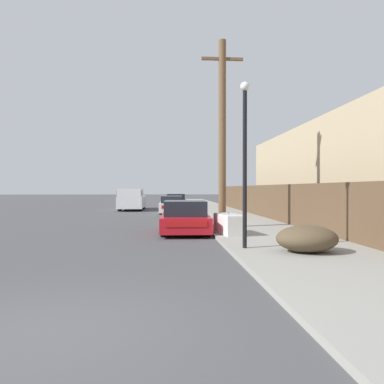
# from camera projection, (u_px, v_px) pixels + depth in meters

# --- Properties ---
(ground_plane) EXTENTS (220.00, 220.00, 0.00)m
(ground_plane) POSITION_uv_depth(u_px,v_px,m) (47.00, 335.00, 4.56)
(ground_plane) COLOR #444447
(sidewalk_curb) EXTENTS (4.20, 63.00, 0.12)m
(sidewalk_curb) POSITION_uv_depth(u_px,v_px,m) (216.00, 211.00, 28.37)
(sidewalk_curb) COLOR gray
(sidewalk_curb) RESTS_ON ground
(discarded_fridge) EXTENTS (0.91, 1.83, 0.76)m
(discarded_fridge) POSITION_uv_depth(u_px,v_px,m) (229.00, 224.00, 13.73)
(discarded_fridge) COLOR silver
(discarded_fridge) RESTS_ON sidewalk_curb
(parked_sports_car_red) EXTENTS (2.01, 4.10, 1.31)m
(parked_sports_car_red) POSITION_uv_depth(u_px,v_px,m) (185.00, 218.00, 15.02)
(parked_sports_car_red) COLOR red
(parked_sports_car_red) RESTS_ON ground
(car_parked_mid) EXTENTS (1.80, 4.61, 1.26)m
(car_parked_mid) POSITION_uv_depth(u_px,v_px,m) (172.00, 205.00, 27.22)
(car_parked_mid) COLOR silver
(car_parked_mid) RESTS_ON ground
(car_parked_far) EXTENTS (2.06, 4.54, 1.29)m
(car_parked_far) POSITION_uv_depth(u_px,v_px,m) (175.00, 201.00, 35.17)
(car_parked_far) COLOR black
(car_parked_far) RESTS_ON ground
(pickup_truck) EXTENTS (2.01, 5.71, 1.78)m
(pickup_truck) POSITION_uv_depth(u_px,v_px,m) (132.00, 199.00, 30.96)
(pickup_truck) COLOR silver
(pickup_truck) RESTS_ON ground
(utility_pole) EXTENTS (1.80, 0.32, 8.06)m
(utility_pole) POSITION_uv_depth(u_px,v_px,m) (222.00, 132.00, 16.12)
(utility_pole) COLOR brown
(utility_pole) RESTS_ON sidewalk_curb
(street_lamp) EXTENTS (0.26, 0.26, 4.66)m
(street_lamp) POSITION_uv_depth(u_px,v_px,m) (245.00, 152.00, 10.48)
(street_lamp) COLOR black
(street_lamp) RESTS_ON sidewalk_curb
(brush_pile) EXTENTS (1.62, 1.36, 0.70)m
(brush_pile) POSITION_uv_depth(u_px,v_px,m) (307.00, 239.00, 9.82)
(brush_pile) COLOR brown
(brush_pile) RESTS_ON sidewalk_curb
(wooden_fence) EXTENTS (0.08, 34.07, 1.87)m
(wooden_fence) POSITION_uv_depth(u_px,v_px,m) (261.00, 201.00, 22.71)
(wooden_fence) COLOR brown
(wooden_fence) RESTS_ON sidewalk_curb
(building_right_house) EXTENTS (6.00, 21.45, 5.26)m
(building_right_house) POSITION_uv_depth(u_px,v_px,m) (360.00, 173.00, 19.94)
(building_right_house) COLOR tan
(building_right_house) RESTS_ON ground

